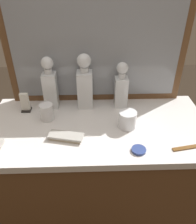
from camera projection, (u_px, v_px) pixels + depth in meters
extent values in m
plane|color=#2D2319|center=(98.00, 222.00, 1.68)|extent=(6.00, 6.00, 0.00)
cube|color=brown|center=(98.00, 184.00, 1.44)|extent=(1.13, 0.55, 0.87)
cube|color=white|center=(98.00, 127.00, 1.18)|extent=(1.16, 0.57, 0.04)
cube|color=brown|center=(96.00, 47.00, 1.22)|extent=(0.99, 0.03, 0.65)
cube|color=gray|center=(96.00, 48.00, 1.20)|extent=(0.91, 0.01, 0.57)
cube|color=white|center=(51.00, 91.00, 1.26)|extent=(0.07, 0.07, 0.21)
cube|color=#9E5619|center=(52.00, 98.00, 1.29)|extent=(0.06, 0.06, 0.11)
cylinder|color=white|center=(48.00, 71.00, 1.20)|extent=(0.04, 0.04, 0.03)
sphere|color=white|center=(47.00, 63.00, 1.17)|extent=(0.07, 0.07, 0.07)
cube|color=white|center=(121.00, 92.00, 1.28)|extent=(0.07, 0.07, 0.18)
cube|color=#9E5619|center=(120.00, 98.00, 1.31)|extent=(0.06, 0.06, 0.10)
cylinder|color=white|center=(122.00, 76.00, 1.23)|extent=(0.04, 0.04, 0.03)
sphere|color=white|center=(122.00, 68.00, 1.20)|extent=(0.06, 0.06, 0.06)
cube|color=white|center=(85.00, 90.00, 1.27)|extent=(0.08, 0.08, 0.21)
cube|color=#9E5619|center=(85.00, 96.00, 1.30)|extent=(0.07, 0.07, 0.12)
cylinder|color=white|center=(84.00, 70.00, 1.20)|extent=(0.05, 0.05, 0.03)
sphere|color=white|center=(84.00, 61.00, 1.18)|extent=(0.08, 0.08, 0.08)
cylinder|color=white|center=(47.00, 112.00, 1.19)|extent=(0.07, 0.07, 0.09)
cylinder|color=silver|center=(48.00, 118.00, 1.21)|extent=(0.07, 0.07, 0.01)
cylinder|color=white|center=(127.00, 120.00, 1.14)|extent=(0.09, 0.09, 0.09)
cylinder|color=silver|center=(127.00, 126.00, 1.16)|extent=(0.09, 0.09, 0.01)
cube|color=#B7A88C|center=(66.00, 138.00, 1.08)|extent=(0.16, 0.09, 0.01)
cube|color=#B7B5AD|center=(66.00, 136.00, 1.07)|extent=(0.18, 0.10, 0.01)
cylinder|color=#33478C|center=(139.00, 150.00, 1.01)|extent=(0.07, 0.07, 0.01)
cube|color=brown|center=(187.00, 148.00, 1.03)|extent=(0.14, 0.04, 0.01)
cube|color=black|center=(27.00, 110.00, 1.28)|extent=(0.05, 0.05, 0.01)
cube|color=white|center=(25.00, 102.00, 1.26)|extent=(0.05, 0.02, 0.11)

